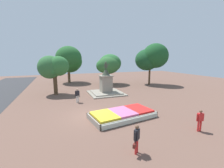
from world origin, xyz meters
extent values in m
plane|color=brown|center=(0.00, 0.00, 0.00)|extent=(77.04, 77.04, 0.00)
cube|color=#38281C|center=(2.55, -1.38, 0.21)|extent=(5.81, 3.40, 0.41)
cube|color=gray|center=(2.75, -2.74, 0.23)|extent=(5.64, 0.92, 0.45)
cube|color=gray|center=(2.36, -0.03, 0.23)|extent=(5.64, 0.92, 0.45)
cube|color=gray|center=(-0.21, -1.79, 0.23)|extent=(0.51, 2.82, 0.45)
cube|color=gray|center=(5.32, -0.98, 0.23)|extent=(0.51, 2.82, 0.45)
cube|color=yellow|center=(0.81, -1.64, 0.51)|extent=(2.10, 2.66, 0.18)
cube|color=#D86699|center=(2.55, -1.38, 0.51)|extent=(2.10, 2.66, 0.18)
cube|color=red|center=(4.30, -1.13, 0.50)|extent=(2.10, 2.66, 0.17)
cube|color=#B2BCAD|center=(2.76, -2.78, 0.23)|extent=(5.37, 0.98, 0.37)
cube|color=gray|center=(3.99, 7.70, 0.08)|extent=(4.89, 4.89, 0.15)
cube|color=gray|center=(3.99, 7.70, 0.23)|extent=(3.99, 3.99, 0.15)
cube|color=gray|center=(3.99, 7.70, 1.46)|extent=(1.56, 1.56, 2.31)
cube|color=gray|center=(3.99, 7.70, 2.68)|extent=(1.84, 1.84, 0.12)
cone|color=#384233|center=(3.99, 7.70, 3.27)|extent=(1.17, 1.17, 1.07)
cylinder|color=#384233|center=(3.99, 7.70, 4.12)|extent=(0.50, 0.50, 0.62)
sphere|color=#384233|center=(3.99, 7.70, 4.57)|extent=(0.27, 0.27, 0.27)
cylinder|color=#384233|center=(4.30, 7.70, 4.25)|extent=(0.50, 0.11, 0.46)
cylinder|color=red|center=(1.23, -6.27, 0.42)|extent=(0.13, 0.13, 0.83)
cylinder|color=red|center=(1.09, -6.38, 0.42)|extent=(0.13, 0.13, 0.83)
cube|color=black|center=(1.16, -6.32, 1.13)|extent=(0.43, 0.41, 0.59)
cylinder|color=black|center=(1.35, -6.17, 1.10)|extent=(0.09, 0.09, 0.56)
cylinder|color=black|center=(0.98, -6.48, 1.10)|extent=(0.09, 0.09, 0.56)
sphere|color=brown|center=(1.16, -6.32, 1.56)|extent=(0.22, 0.22, 0.22)
cube|color=#591E19|center=(0.93, -6.52, 0.62)|extent=(0.29, 0.27, 0.22)
cylinder|color=red|center=(6.58, -5.65, 0.40)|extent=(0.13, 0.13, 0.80)
cylinder|color=red|center=(6.76, -5.69, 0.40)|extent=(0.13, 0.13, 0.80)
cube|color=red|center=(6.67, -5.67, 1.09)|extent=(0.42, 0.30, 0.57)
cylinder|color=red|center=(6.44, -5.61, 1.06)|extent=(0.09, 0.09, 0.54)
cylinder|color=red|center=(6.91, -5.72, 1.06)|extent=(0.09, 0.09, 0.54)
sphere|color=brown|center=(6.67, -5.67, 1.50)|extent=(0.21, 0.21, 0.21)
cylinder|color=beige|center=(-0.49, 4.65, 0.42)|extent=(0.13, 0.13, 0.84)
cylinder|color=beige|center=(-0.67, 4.59, 0.42)|extent=(0.13, 0.13, 0.84)
cube|color=black|center=(-0.58, 4.62, 1.14)|extent=(0.43, 0.33, 0.60)
cylinder|color=black|center=(-0.35, 4.69, 1.11)|extent=(0.09, 0.09, 0.57)
cylinder|color=black|center=(-0.81, 4.55, 1.11)|extent=(0.09, 0.09, 0.57)
sphere|color=tan|center=(-0.58, 4.62, 1.58)|extent=(0.22, 0.22, 0.22)
cylinder|color=#4C3823|center=(14.38, 11.95, 1.68)|extent=(0.36, 0.36, 3.36)
ellipsoid|color=#194D25|center=(15.17, 11.83, 5.46)|extent=(4.27, 3.86, 4.20)
ellipsoid|color=#1B4A26|center=(14.10, 12.67, 4.88)|extent=(4.44, 4.78, 4.16)
ellipsoid|color=#1B4F25|center=(15.26, 11.52, 5.66)|extent=(4.96, 4.63, 4.69)
cylinder|color=brown|center=(-0.24, 20.42, 1.29)|extent=(0.55, 0.55, 2.59)
ellipsoid|color=#245B25|center=(0.10, 20.73, 4.31)|extent=(4.69, 4.60, 4.34)
ellipsoid|color=#225D27|center=(-0.11, 20.27, 4.48)|extent=(5.44, 5.68, 4.27)
ellipsoid|color=#255B2A|center=(-0.18, 19.81, 5.21)|extent=(5.33, 5.30, 4.96)
cylinder|color=brown|center=(7.05, 15.31, 1.25)|extent=(0.46, 0.46, 2.50)
ellipsoid|color=#2C6A30|center=(6.19, 14.87, 3.75)|extent=(3.49, 3.03, 2.80)
ellipsoid|color=#306733|center=(6.83, 14.74, 3.85)|extent=(4.40, 3.78, 3.35)
ellipsoid|color=#2B6732|center=(7.50, 15.67, 4.17)|extent=(4.40, 4.58, 3.68)
cylinder|color=#4C3823|center=(-2.98, 9.79, 1.41)|extent=(0.55, 0.55, 2.81)
ellipsoid|color=#2C6E36|center=(-3.44, 9.80, 3.72)|extent=(2.69, 2.60, 2.23)
ellipsoid|color=#2F6C34|center=(-2.41, 9.63, 4.11)|extent=(2.88, 2.60, 2.78)
ellipsoid|color=#316736|center=(-3.57, 10.20, 3.94)|extent=(3.32, 3.51, 3.27)
camera|label=1|loc=(-2.73, -12.92, 5.21)|focal=24.00mm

